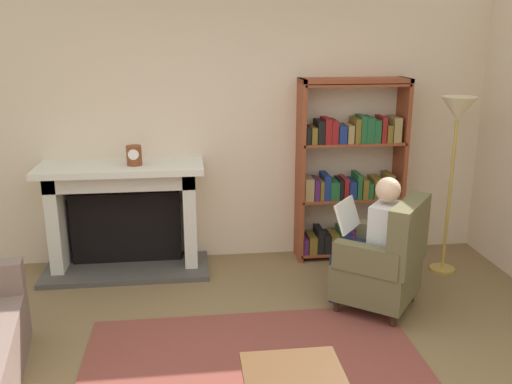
% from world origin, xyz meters
% --- Properties ---
extents(back_wall, '(5.60, 0.10, 2.70)m').
position_xyz_m(back_wall, '(0.00, 2.55, 1.35)').
color(back_wall, beige).
rests_on(back_wall, ground).
extents(area_rug, '(2.40, 1.80, 0.01)m').
position_xyz_m(area_rug, '(0.00, 0.30, 0.01)').
color(area_rug, brown).
rests_on(area_rug, ground).
extents(fireplace, '(1.57, 0.64, 1.06)m').
position_xyz_m(fireplace, '(-1.05, 2.30, 0.56)').
color(fireplace, '#4C4742').
rests_on(fireplace, ground).
extents(mantel_clock, '(0.14, 0.14, 0.18)m').
position_xyz_m(mantel_clock, '(-0.91, 2.20, 1.15)').
color(mantel_clock, brown).
rests_on(mantel_clock, fireplace).
extents(bookshelf, '(1.07, 0.32, 1.82)m').
position_xyz_m(bookshelf, '(1.19, 2.33, 0.87)').
color(bookshelf, brown).
rests_on(bookshelf, ground).
extents(armchair_reading, '(0.88, 0.89, 0.97)m').
position_xyz_m(armchair_reading, '(1.17, 1.16, 0.42)').
color(armchair_reading, '#331E14').
rests_on(armchair_reading, ground).
extents(seated_reader, '(0.59, 0.57, 1.14)m').
position_xyz_m(seated_reader, '(1.07, 1.24, 0.62)').
color(seated_reader, silver).
rests_on(seated_reader, ground).
extents(side_table, '(0.56, 0.39, 0.43)m').
position_xyz_m(side_table, '(0.13, -0.23, 0.36)').
color(side_table, brown).
rests_on(side_table, ground).
extents(scattered_books, '(0.60, 0.69, 0.03)m').
position_xyz_m(scattered_books, '(0.21, 0.26, 0.03)').
color(scattered_books, gold).
rests_on(scattered_books, area_rug).
extents(floor_lamp, '(0.32, 0.32, 1.69)m').
position_xyz_m(floor_lamp, '(2.01, 1.84, 1.43)').
color(floor_lamp, '#B7933F').
rests_on(floor_lamp, ground).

